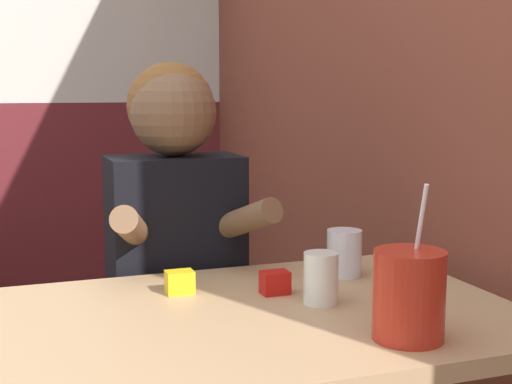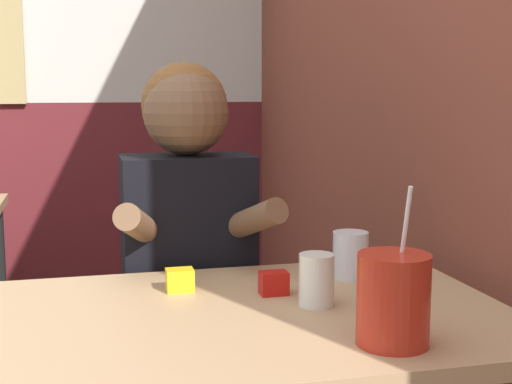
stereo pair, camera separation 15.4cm
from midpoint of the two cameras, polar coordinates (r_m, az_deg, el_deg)
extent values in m
cube|color=brown|center=(2.48, 10.49, 12.38)|extent=(0.06, 4.54, 2.70)
cube|color=maroon|center=(3.62, -16.66, -1.90)|extent=(5.34, 0.06, 1.10)
cube|color=tan|center=(3.54, -18.02, 14.10)|extent=(0.12, 0.02, 0.91)
cube|color=tan|center=(1.45, 2.55, -10.27)|extent=(1.05, 0.72, 0.04)
cylinder|color=black|center=(3.23, -18.40, -6.92)|extent=(0.04, 0.04, 0.69)
cube|color=black|center=(1.90, -3.14, -5.38)|extent=(0.34, 0.20, 0.55)
sphere|color=brown|center=(1.87, -3.40, 6.89)|extent=(0.23, 0.23, 0.23)
sphere|color=brown|center=(1.84, -3.24, 6.36)|extent=(0.22, 0.22, 0.22)
cylinder|color=brown|center=(1.72, -6.76, -2.75)|extent=(0.14, 0.27, 0.15)
cylinder|color=brown|center=(1.77, 2.02, -2.36)|extent=(0.14, 0.27, 0.15)
cylinder|color=#B22819|center=(1.28, 14.38, -8.38)|extent=(0.13, 0.13, 0.16)
cylinder|color=white|center=(1.26, 15.36, -2.59)|extent=(0.01, 0.04, 0.14)
cylinder|color=silver|center=(1.70, 10.16, -5.02)|extent=(0.08, 0.08, 0.11)
cylinder|color=silver|center=(1.48, 7.86, -7.01)|extent=(0.07, 0.07, 0.11)
cube|color=#B7140F|center=(1.56, 4.29, -7.32)|extent=(0.06, 0.04, 0.05)
cube|color=yellow|center=(1.58, -3.33, -7.09)|extent=(0.06, 0.04, 0.05)
camera|label=1|loc=(0.08, -87.14, 0.41)|focal=50.00mm
camera|label=2|loc=(0.08, 92.86, -0.41)|focal=50.00mm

